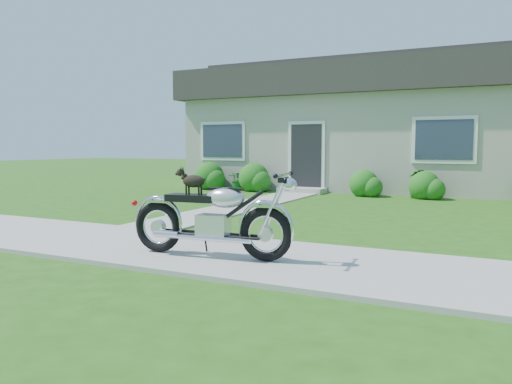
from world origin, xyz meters
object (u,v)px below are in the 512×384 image
Objects in this scene: potted_plant_right at (417,184)px; motorcycle_with_dog at (213,218)px; house at (377,125)px; potted_plant_left at (238,179)px.

motorcycle_with_dog reaches higher than potted_plant_right.
house is at bearing 88.00° from motorcycle_with_dog.
motorcycle_with_dog is at bearing -86.52° from house.
potted_plant_right is 0.36× the size of motorcycle_with_dog.
potted_plant_right is at bearing 0.00° from potted_plant_left.
motorcycle_with_dog is (4.42, -8.86, 0.17)m from potted_plant_left.
motorcycle_with_dog is (0.75, -12.31, -1.62)m from house.
house is 17.00× the size of potted_plant_left.
motorcycle_with_dog is at bearing -97.43° from potted_plant_right.
house reaches higher than potted_plant_left.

